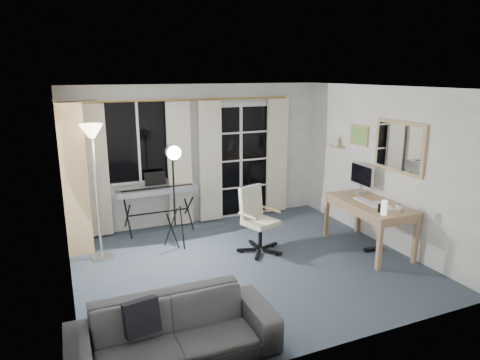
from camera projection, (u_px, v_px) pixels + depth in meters
name	position (u px, v px, depth m)	size (l,w,h in m)	color
floor	(247.00, 265.00, 5.92)	(4.50, 4.00, 0.02)	#384451
window	(138.00, 141.00, 6.91)	(1.20, 0.08, 1.40)	white
french_door	(240.00, 161.00, 7.71)	(1.32, 0.09, 2.11)	white
curtains	(194.00, 163.00, 7.27)	(3.60, 0.07, 2.13)	gold
bookshelf	(70.00, 179.00, 6.37)	(0.38, 1.03, 2.19)	tan
torchiere_lamp	(93.00, 152.00, 5.75)	(0.36, 0.36, 1.92)	#B2B2B7
keyboard_piano	(157.00, 191.00, 6.93)	(1.31, 0.64, 0.94)	black
studio_light	(173.00, 164.00, 6.13)	(0.29, 0.32, 1.62)	black
office_chair	(255.00, 213.00, 6.28)	(0.68, 0.65, 0.98)	black
desk	(369.00, 208.00, 6.30)	(0.74, 1.40, 0.74)	tan
monitor	(362.00, 176.00, 6.68)	(0.18, 0.53, 0.46)	silver
desk_clutter	(376.00, 217.00, 6.09)	(0.45, 0.83, 0.93)	white
mug	(400.00, 207.00, 5.85)	(0.12, 0.10, 0.12)	silver
wall_mirror	(399.00, 147.00, 6.09)	(0.04, 0.94, 0.74)	tan
framed_print	(359.00, 135.00, 6.88)	(0.03, 0.42, 0.32)	tan
wall_shelf	(337.00, 143.00, 7.34)	(0.16, 0.30, 0.18)	tan
sofa	(173.00, 322.00, 3.90)	(1.90, 0.57, 0.74)	#323134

